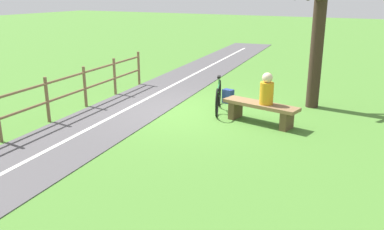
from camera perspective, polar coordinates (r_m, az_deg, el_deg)
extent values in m
plane|color=#477A2D|center=(10.64, -0.63, 0.54)|extent=(80.00, 80.00, 0.00)
cube|color=#4C494C|center=(8.32, -20.82, -5.39)|extent=(6.32, 36.01, 0.02)
cube|color=silver|center=(8.32, -20.83, -5.32)|extent=(3.82, 31.79, 0.00)
cube|color=brown|center=(9.68, 9.51, 1.42)|extent=(1.89, 0.80, 0.08)
cube|color=brown|center=(9.45, 13.05, -0.75)|extent=(0.24, 0.44, 0.41)
cube|color=brown|center=(10.09, 6.06, 0.74)|extent=(0.24, 0.44, 0.41)
cylinder|color=orange|center=(9.54, 10.33, 2.98)|extent=(0.37, 0.37, 0.51)
sphere|color=beige|center=(9.46, 10.45, 5.11)|extent=(0.24, 0.24, 0.24)
torus|color=black|center=(10.10, 3.50, 1.70)|extent=(0.29, 0.68, 0.72)
torus|color=black|center=(11.09, 3.84, 3.09)|extent=(0.29, 0.68, 0.72)
cylinder|color=#237038|center=(10.52, 3.71, 4.02)|extent=(0.34, 0.83, 0.04)
cylinder|color=#237038|center=(10.41, 3.64, 3.02)|extent=(0.26, 0.60, 0.33)
cylinder|color=#237038|center=(10.65, 3.77, 4.73)|extent=(0.03, 0.03, 0.20)
cube|color=black|center=(10.63, 3.78, 5.31)|extent=(0.15, 0.22, 0.05)
cube|color=navy|center=(11.43, 5.04, 2.62)|extent=(0.32, 0.26, 0.38)
cube|color=#2A438C|center=(11.53, 5.38, 2.46)|extent=(0.20, 0.09, 0.17)
cylinder|color=brown|center=(13.69, -7.42, 6.48)|extent=(0.08, 0.08, 1.09)
cylinder|color=brown|center=(12.47, -10.71, 5.29)|extent=(0.08, 0.08, 1.09)
cylinder|color=brown|center=(11.31, -14.68, 3.82)|extent=(0.08, 0.08, 1.09)
cylinder|color=brown|center=(10.22, -19.51, 2.01)|extent=(0.08, 0.08, 1.09)
cylinder|color=brown|center=(10.67, -17.15, 4.95)|extent=(0.77, 7.25, 0.06)
cylinder|color=brown|center=(10.77, -16.95, 2.69)|extent=(0.77, 7.25, 0.06)
cylinder|color=#38281E|center=(11.23, 16.91, 8.28)|extent=(0.33, 0.33, 2.91)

